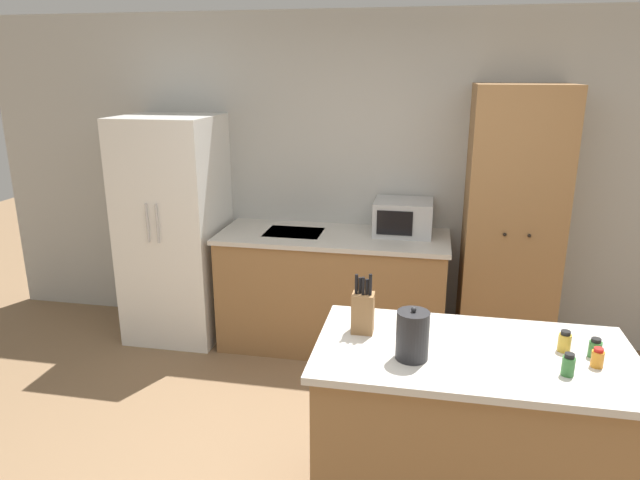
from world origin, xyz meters
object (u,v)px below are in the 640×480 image
(spice_bottle_amber_oil, at_px, (565,342))
(knife_block, at_px, (363,311))
(spice_bottle_short_red, at_px, (568,365))
(kettle, at_px, (412,335))
(pantry_cabinet, at_px, (511,229))
(spice_bottle_green_herb, at_px, (598,358))
(refrigerator, at_px, (175,229))
(microwave, at_px, (403,217))
(spice_bottle_tall_dark, at_px, (595,348))

(spice_bottle_amber_oil, bearing_deg, knife_block, 178.85)
(spice_bottle_short_red, bearing_deg, spice_bottle_amber_oil, 82.43)
(spice_bottle_amber_oil, distance_m, kettle, 0.70)
(pantry_cabinet, relative_size, spice_bottle_green_herb, 23.77)
(spice_bottle_amber_oil, bearing_deg, kettle, -163.44)
(refrigerator, xyz_separation_m, kettle, (1.99, -1.88, 0.14))
(microwave, distance_m, spice_bottle_amber_oil, 2.00)
(microwave, height_order, spice_bottle_green_herb, microwave)
(refrigerator, xyz_separation_m, pantry_cabinet, (2.63, 0.06, 0.12))
(kettle, bearing_deg, spice_bottle_green_herb, 5.64)
(spice_bottle_tall_dark, height_order, spice_bottle_short_red, spice_bottle_short_red)
(microwave, relative_size, spice_bottle_green_herb, 5.09)
(refrigerator, height_order, spice_bottle_tall_dark, refrigerator)
(spice_bottle_tall_dark, bearing_deg, spice_bottle_amber_oil, 165.82)
(microwave, bearing_deg, pantry_cabinet, -6.01)
(knife_block, bearing_deg, spice_bottle_green_herb, -7.84)
(spice_bottle_short_red, relative_size, spice_bottle_amber_oil, 1.00)
(spice_bottle_tall_dark, bearing_deg, refrigerator, 148.44)
(knife_block, bearing_deg, refrigerator, 136.42)
(pantry_cabinet, bearing_deg, spice_bottle_green_herb, -85.65)
(knife_block, bearing_deg, spice_bottle_tall_dark, -2.71)
(refrigerator, distance_m, microwave, 1.85)
(refrigerator, distance_m, knife_block, 2.41)
(spice_bottle_green_herb, bearing_deg, kettle, -174.36)
(refrigerator, xyz_separation_m, microwave, (1.83, 0.14, 0.15))
(microwave, relative_size, kettle, 1.81)
(refrigerator, distance_m, spice_bottle_amber_oil, 3.14)
(spice_bottle_green_herb, xyz_separation_m, kettle, (-0.78, -0.08, 0.07))
(spice_bottle_short_red, bearing_deg, knife_block, 164.82)
(spice_bottle_short_red, height_order, spice_bottle_amber_oil, same)
(pantry_cabinet, bearing_deg, refrigerator, -178.66)
(knife_block, xyz_separation_m, spice_bottle_green_herb, (1.03, -0.14, -0.07))
(pantry_cabinet, bearing_deg, spice_bottle_short_red, -89.91)
(knife_block, xyz_separation_m, spice_bottle_tall_dark, (1.04, -0.05, -0.07))
(refrigerator, height_order, spice_bottle_amber_oil, refrigerator)
(pantry_cabinet, xyz_separation_m, kettle, (-0.64, -1.94, 0.02))
(knife_block, bearing_deg, spice_bottle_short_red, -15.18)
(spice_bottle_green_herb, bearing_deg, refrigerator, 146.97)
(refrigerator, distance_m, pantry_cabinet, 2.63)
(refrigerator, bearing_deg, spice_bottle_short_red, -35.84)
(knife_block, relative_size, spice_bottle_green_herb, 3.49)
(microwave, distance_m, knife_block, 1.81)
(knife_block, bearing_deg, microwave, 87.11)
(spice_bottle_amber_oil, height_order, kettle, kettle)
(spice_bottle_green_herb, bearing_deg, spice_bottle_amber_oil, 131.60)
(pantry_cabinet, distance_m, spice_bottle_amber_oil, 1.74)
(pantry_cabinet, height_order, spice_bottle_amber_oil, pantry_cabinet)
(refrigerator, xyz_separation_m, spice_bottle_green_herb, (2.77, -1.80, 0.07))
(knife_block, xyz_separation_m, kettle, (0.24, -0.22, 0.00))
(pantry_cabinet, distance_m, knife_block, 1.93)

